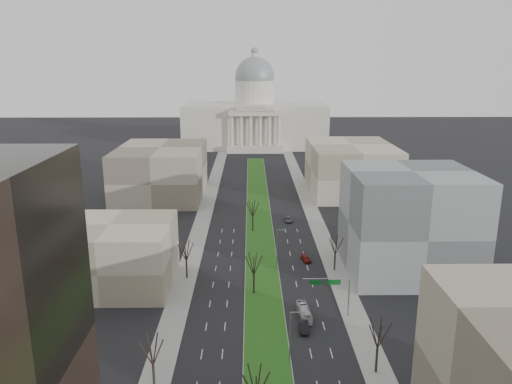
{
  "coord_description": "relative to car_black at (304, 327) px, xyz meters",
  "views": [
    {
      "loc": [
        -2.7,
        -17.08,
        48.16
      ],
      "look_at": [
        -1.16,
        110.76,
        14.27
      ],
      "focal_mm": 35.0,
      "sensor_mm": 36.0,
      "label": 1
    }
  ],
  "objects": [
    {
      "name": "ground",
      "position": [
        -7.09,
        55.09,
        -0.77
      ],
      "size": [
        600.0,
        600.0,
        0.0
      ],
      "primitive_type": "plane",
      "color": "black",
      "rests_on": "ground"
    },
    {
      "name": "median",
      "position": [
        -7.09,
        54.08,
        -0.67
      ],
      "size": [
        8.0,
        222.03,
        0.2
      ],
      "color": "#999993",
      "rests_on": "ground"
    },
    {
      "name": "sidewalk_left",
      "position": [
        -24.59,
        30.09,
        -0.7
      ],
      "size": [
        5.0,
        330.0,
        0.15
      ],
      "primitive_type": "cube",
      "color": "gray",
      "rests_on": "ground"
    },
    {
      "name": "sidewalk_right",
      "position": [
        10.41,
        30.09,
        -0.7
      ],
      "size": [
        5.0,
        330.0,
        0.15
      ],
      "primitive_type": "cube",
      "color": "gray",
      "rests_on": "ground"
    },
    {
      "name": "capitol",
      "position": [
        -7.09,
        204.68,
        15.53
      ],
      "size": [
        80.0,
        46.0,
        55.0
      ],
      "color": "beige",
      "rests_on": "ground"
    },
    {
      "name": "building_beige_left",
      "position": [
        -40.09,
        20.09,
        6.23
      ],
      "size": [
        26.0,
        22.0,
        14.0
      ],
      "primitive_type": "cube",
      "color": "#9E957A",
      "rests_on": "ground"
    },
    {
      "name": "building_grey_right",
      "position": [
        26.91,
        27.09,
        11.23
      ],
      "size": [
        28.0,
        26.0,
        24.0
      ],
      "primitive_type": "cube",
      "color": "slate",
      "rests_on": "ground"
    },
    {
      "name": "building_far_left",
      "position": [
        -42.09,
        95.09,
        8.23
      ],
      "size": [
        30.0,
        40.0,
        18.0
      ],
      "primitive_type": "cube",
      "color": "#786C5C",
      "rests_on": "ground"
    },
    {
      "name": "building_far_right",
      "position": [
        27.91,
        100.09,
        8.23
      ],
      "size": [
        30.0,
        40.0,
        18.0
      ],
      "primitive_type": "cube",
      "color": "#9E957A",
      "rests_on": "ground"
    },
    {
      "name": "tree_left_mid",
      "position": [
        -24.29,
        -16.91,
        6.23
      ],
      "size": [
        5.4,
        5.4,
        9.72
      ],
      "color": "black",
      "rests_on": "ground"
    },
    {
      "name": "tree_left_far",
      "position": [
        -24.29,
        23.09,
        6.07
      ],
      "size": [
        5.28,
        5.28,
        9.5
      ],
      "color": "black",
      "rests_on": "ground"
    },
    {
      "name": "tree_right_mid",
      "position": [
        10.11,
        -12.91,
        6.38
      ],
      "size": [
        5.52,
        5.52,
        9.94
      ],
      "color": "black",
      "rests_on": "ground"
    },
    {
      "name": "tree_right_far",
      "position": [
        10.11,
        27.09,
        5.76
      ],
      "size": [
        5.04,
        5.04,
        9.07
      ],
      "color": "black",
      "rests_on": "ground"
    },
    {
      "name": "tree_median_a",
      "position": [
        -9.09,
        -24.91,
        6.23
      ],
      "size": [
        5.4,
        5.4,
        9.72
      ],
      "color": "black",
      "rests_on": "ground"
    },
    {
      "name": "tree_median_b",
      "position": [
        -9.09,
        15.09,
        6.23
      ],
      "size": [
        5.4,
        5.4,
        9.72
      ],
      "color": "black",
      "rests_on": "ground"
    },
    {
      "name": "tree_median_c",
      "position": [
        -9.09,
        55.09,
        6.23
      ],
      "size": [
        5.4,
        5.4,
        9.72
      ],
      "color": "black",
      "rests_on": "ground"
    },
    {
      "name": "streetlamp_median_b",
      "position": [
        -3.33,
        -9.91,
        4.04
      ],
      "size": [
        1.9,
        0.2,
        9.16
      ],
      "color": "gray",
      "rests_on": "ground"
    },
    {
      "name": "streetlamp_median_c",
      "position": [
        -3.33,
        30.09,
        4.04
      ],
      "size": [
        1.9,
        0.2,
        9.16
      ],
      "color": "gray",
      "rests_on": "ground"
    },
    {
      "name": "mast_arm_signs",
      "position": [
        6.4,
        5.12,
        5.34
      ],
      "size": [
        9.12,
        0.24,
        8.09
      ],
      "color": "gray",
      "rests_on": "ground"
    },
    {
      "name": "car_black",
      "position": [
        0.0,
        0.0,
        0.0
      ],
      "size": [
        1.84,
        4.76,
        1.55
      ],
      "primitive_type": "imported",
      "rotation": [
        0.0,
        0.0,
        -0.04
      ],
      "color": "black",
      "rests_on": "ground"
    },
    {
      "name": "car_red",
      "position": [
        3.95,
        32.9,
        -0.13
      ],
      "size": [
        2.52,
        4.65,
        1.28
      ],
      "primitive_type": "imported",
      "rotation": [
        0.0,
        0.0,
        0.17
      ],
      "color": "maroon",
      "rests_on": "ground"
    },
    {
      "name": "car_grey_far",
      "position": [
        1.95,
        64.06,
        -0.11
      ],
      "size": [
        2.39,
        4.85,
        1.32
      ],
      "primitive_type": "imported",
      "rotation": [
        0.0,
        0.0,
        0.04
      ],
      "color": "#515559",
      "rests_on": "ground"
    },
    {
      "name": "box_van",
      "position": [
        0.57,
        4.96,
        0.29
      ],
      "size": [
        2.46,
        7.78,
        2.13
      ],
      "primitive_type": "imported",
      "rotation": [
        0.0,
        0.0,
        0.09
      ],
      "color": "silver",
      "rests_on": "ground"
    }
  ]
}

